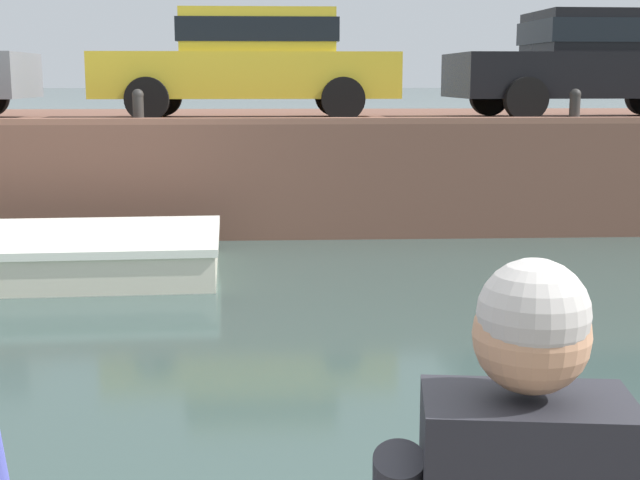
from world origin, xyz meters
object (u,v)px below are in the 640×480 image
at_px(car_centre_black, 596,60).
at_px(mooring_bollard_east, 575,104).
at_px(mooring_bollard_mid, 138,105).
at_px(car_left_inner_yellow, 251,59).

distance_m(car_centre_black, mooring_bollard_east, 1.81).
bearing_deg(mooring_bollard_mid, car_left_inner_yellow, 46.63).
bearing_deg(car_centre_black, car_left_inner_yellow, -179.98).
bearing_deg(car_left_inner_yellow, mooring_bollard_mid, -133.37).
height_order(car_left_inner_yellow, mooring_bollard_mid, car_left_inner_yellow).
xyz_separation_m(car_centre_black, mooring_bollard_east, (-0.80, -1.51, -0.61)).
xyz_separation_m(car_left_inner_yellow, mooring_bollard_mid, (-1.42, -1.50, -0.61)).
height_order(car_left_inner_yellow, car_centre_black, same).
xyz_separation_m(car_centre_black, mooring_bollard_mid, (-6.50, -1.51, -0.61)).
xyz_separation_m(mooring_bollard_mid, mooring_bollard_east, (5.70, 0.00, 0.00)).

